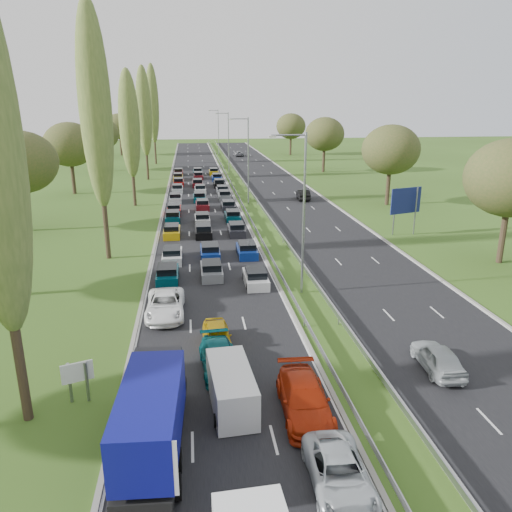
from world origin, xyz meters
TOP-DOWN VIEW (x-y plane):
  - ground at (4.50, 80.00)m, footprint 260.00×260.00m
  - near_carriageway at (-2.25, 82.50)m, footprint 10.50×215.00m
  - far_carriageway at (11.25, 82.50)m, footprint 10.50×215.00m
  - central_reservation at (4.50, 82.50)m, footprint 2.36×215.00m
  - lamp_columns at (4.50, 78.00)m, footprint 0.18×140.18m
  - poplar_row at (-11.50, 68.17)m, footprint 2.80×127.80m
  - woodland_left at (-22.00, 62.63)m, footprint 8.00×166.00m
  - woodland_right at (24.00, 66.67)m, footprint 8.00×153.00m
  - traffic_queue_fill at (-2.27, 77.68)m, footprint 9.09×68.23m
  - near_car_2 at (-5.67, 40.01)m, footprint 2.54×5.49m
  - near_car_7 at (-2.48, 32.20)m, footprint 2.25×4.88m
  - near_car_8 at (-2.43, 34.98)m, footprint 1.77×4.09m
  - near_car_10 at (1.46, 22.88)m, footprint 2.33×4.78m
  - near_car_11 at (1.22, 27.68)m, footprint 2.38×5.45m
  - far_car_0 at (9.29, 30.66)m, footprint 1.95×4.39m
  - far_car_1 at (12.98, 80.15)m, footprint 1.99×4.76m
  - far_car_2 at (9.54, 143.70)m, footprint 2.35×5.06m
  - blue_lorry at (-5.55, 26.03)m, footprint 2.28×8.21m
  - white_van_rear at (-2.10, 28.98)m, footprint 1.89×4.82m
  - info_sign at (-9.40, 30.13)m, footprint 1.45×0.59m
  - direction_sign at (19.40, 58.63)m, footprint 3.84×1.32m

SIDE VIEW (x-z plane):
  - ground at x=4.50m, z-range 0.00..0.00m
  - near_carriageway at x=-2.25m, z-range -0.02..0.02m
  - far_carriageway at x=11.25m, z-range -0.02..0.02m
  - traffic_queue_fill at x=-2.27m, z-range 0.04..0.84m
  - central_reservation at x=4.50m, z-range 0.39..0.71m
  - near_car_10 at x=1.46m, z-range 0.02..1.33m
  - near_car_8 at x=-2.43m, z-range 0.02..1.39m
  - near_car_7 at x=-2.48m, z-range 0.02..1.40m
  - far_car_2 at x=9.54m, z-range 0.02..1.43m
  - far_car_0 at x=9.29m, z-range 0.02..1.49m
  - near_car_2 at x=-5.67m, z-range 0.02..1.54m
  - far_car_1 at x=12.98m, z-range 0.02..1.55m
  - near_car_11 at x=1.22m, z-range 0.02..1.58m
  - white_van_rear at x=-2.10m, z-range 0.03..1.96m
  - info_sign at x=-9.40m, z-range 0.32..2.42m
  - blue_lorry at x=-5.55m, z-range 0.09..3.55m
  - direction_sign at x=19.40m, z-range 0.97..6.17m
  - lamp_columns at x=4.50m, z-range 0.00..12.00m
  - woodland_right at x=24.00m, z-range 2.13..13.23m
  - woodland_left at x=-22.00m, z-range 2.13..13.23m
  - poplar_row at x=-11.50m, z-range 1.17..23.61m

